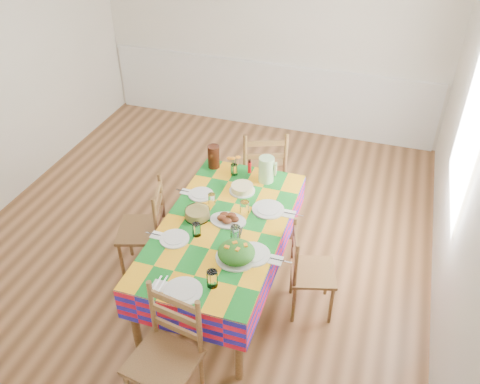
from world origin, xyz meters
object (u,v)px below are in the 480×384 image
Objects in this scene: dining_table at (223,232)px; green_pitcher at (266,169)px; chair_left at (146,230)px; chair_right at (308,272)px; meat_platter at (228,219)px; chair_near at (167,357)px; chair_far at (263,172)px; tea_pitcher at (214,157)px.

green_pitcher is at bearing 77.50° from dining_table.
chair_left is 1.49m from chair_right.
dining_table is 0.12m from meat_platter.
meat_platter is (0.02, 0.06, 0.10)m from dining_table.
dining_table is 7.58× the size of green_pitcher.
chair_near is 1.15× the size of chair_right.
chair_far is 1.22× the size of chair_right.
meat_platter is 0.30× the size of chair_far.
dining_table is 1.18m from chair_far.
meat_platter is 0.31× the size of chair_near.
green_pitcher is 0.56m from chair_far.
tea_pitcher reaches higher than dining_table.
chair_near reaches higher than chair_right.
meat_platter is 1.26× the size of green_pitcher.
chair_far is (0.02, 1.17, -0.13)m from dining_table.
green_pitcher reaches higher than dining_table.
chair_far reaches higher than chair_near.
dining_table is at bearing 67.49° from chair_far.
chair_far is at bearing 15.78° from chair_right.
chair_right is (0.72, -0.07, -0.33)m from meat_platter.
chair_far is (0.40, 0.36, -0.32)m from tea_pitcher.
green_pitcher is 0.29× the size of chair_right.
chair_near reaches higher than tea_pitcher.
chair_near is at bearing 68.11° from chair_far.
meat_platter is at bearing -101.54° from green_pitcher.
chair_right is (0.74, 1.16, -0.06)m from chair_near.
chair_right is (1.13, -0.82, -0.42)m from tea_pitcher.
chair_near reaches higher than chair_left.
chair_right is at bearing -36.04° from tea_pitcher.
chair_far is at bearing 129.33° from chair_left.
green_pitcher is at bearing 94.71° from chair_near.
dining_table is 1.78× the size of chair_far.
chair_left is (-0.36, -0.80, -0.37)m from tea_pitcher.
tea_pitcher is 0.24× the size of chair_left.
chair_near reaches higher than meat_platter.
chair_far is (-0.01, 1.11, -0.23)m from meat_platter.
green_pitcher reaches higher than meat_platter.
chair_far is (-0.15, 0.43, -0.33)m from green_pitcher.
dining_table is at bearing -102.50° from green_pitcher.
chair_near is (-0.02, -1.23, -0.26)m from meat_platter.
dining_table is 0.78m from green_pitcher.
dining_table is 1.96× the size of chair_left.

